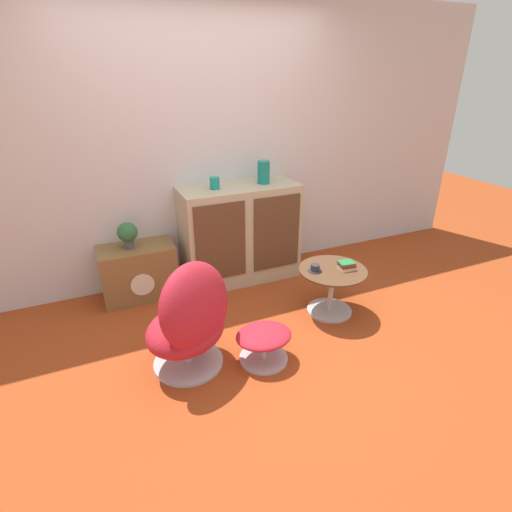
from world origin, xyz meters
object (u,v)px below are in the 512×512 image
at_px(ottoman, 264,340).
at_px(sideboard, 240,234).
at_px(tv_console, 139,272).
at_px(teacup, 315,268).
at_px(book_stack, 347,266).
at_px(coffee_table, 331,285).
at_px(vase_inner_left, 264,172).
at_px(vase_leftmost, 215,183).
at_px(potted_plant, 127,233).
at_px(egg_chair, 190,319).

bearing_deg(ottoman, sideboard, 75.21).
xyz_separation_m(tv_console, teacup, (1.33, -0.94, 0.19)).
distance_m(ottoman, book_stack, 1.01).
height_order(coffee_table, vase_inner_left, vase_inner_left).
relative_size(sideboard, book_stack, 8.08).
xyz_separation_m(vase_leftmost, potted_plant, (-0.82, 0.04, -0.38)).
relative_size(sideboard, teacup, 9.28).
relative_size(tv_console, coffee_table, 1.16).
bearing_deg(vase_inner_left, coffee_table, -76.69).
xyz_separation_m(tv_console, vase_leftmost, (0.77, -0.04, 0.77)).
bearing_deg(vase_inner_left, egg_chair, -133.34).
height_order(tv_console, book_stack, tv_console).
bearing_deg(potted_plant, book_stack, -31.80).
xyz_separation_m(tv_console, vase_inner_left, (1.26, -0.04, 0.82)).
xyz_separation_m(sideboard, coffee_table, (0.47, -0.93, -0.21)).
xyz_separation_m(ottoman, coffee_table, (0.81, 0.35, 0.09)).
bearing_deg(sideboard, teacup, -70.33).
distance_m(sideboard, coffee_table, 1.06).
relative_size(potted_plant, book_stack, 1.69).
height_order(tv_console, egg_chair, egg_chair).
bearing_deg(book_stack, potted_plant, 148.20).
bearing_deg(potted_plant, ottoman, -61.59).
xyz_separation_m(coffee_table, book_stack, (0.11, -0.04, 0.18)).
xyz_separation_m(sideboard, tv_console, (-1.01, 0.04, -0.23)).
height_order(egg_chair, potted_plant, egg_chair).
xyz_separation_m(sideboard, ottoman, (-0.34, -1.28, -0.30)).
xyz_separation_m(egg_chair, coffee_table, (1.30, 0.22, -0.14)).
bearing_deg(coffee_table, teacup, 166.42).
relative_size(ottoman, book_stack, 2.93).
bearing_deg(sideboard, coffee_table, -62.99).
relative_size(egg_chair, ottoman, 2.06).
bearing_deg(teacup, sideboard, 109.67).
xyz_separation_m(coffee_table, teacup, (-0.15, 0.04, 0.17)).
bearing_deg(teacup, vase_leftmost, 121.94).
bearing_deg(sideboard, vase_leftmost, 179.08).
bearing_deg(tv_console, teacup, -35.20).
distance_m(tv_console, vase_inner_left, 1.50).
xyz_separation_m(coffee_table, potted_plant, (-1.53, 0.97, 0.37)).
distance_m(tv_console, teacup, 1.63).
xyz_separation_m(egg_chair, vase_leftmost, (0.59, 1.15, 0.61)).
bearing_deg(book_stack, tv_console, 147.45).
bearing_deg(tv_console, vase_leftmost, -3.04).
xyz_separation_m(vase_leftmost, book_stack, (0.82, -0.97, -0.57)).
relative_size(coffee_table, vase_inner_left, 2.69).
xyz_separation_m(ottoman, teacup, (0.66, 0.39, 0.27)).
height_order(egg_chair, book_stack, egg_chair).
bearing_deg(vase_inner_left, sideboard, -179.12).
bearing_deg(book_stack, vase_inner_left, 108.61).
bearing_deg(ottoman, coffee_table, 23.48).
bearing_deg(vase_leftmost, ottoman, -94.40).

